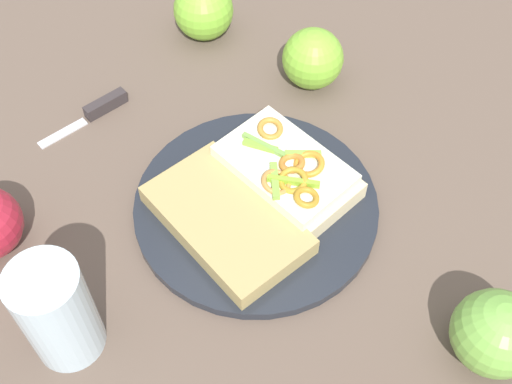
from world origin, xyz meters
TOP-DOWN VIEW (x-y plane):
  - ground_plane at (0.00, 0.00)m, footprint 2.00×2.00m
  - plate at (0.00, 0.00)m, footprint 0.26×0.26m
  - sandwich at (0.01, 0.04)m, footprint 0.16×0.11m
  - bread_slice_side at (-0.01, -0.04)m, footprint 0.19×0.13m
  - apple_2 at (-0.07, 0.20)m, footprint 0.09×0.09m
  - apple_3 at (0.27, 0.01)m, footprint 0.10×0.10m
  - apple_4 at (-0.23, 0.18)m, footprint 0.10×0.10m
  - drinking_glass at (-0.04, -0.23)m, footprint 0.06×0.06m
  - knife at (-0.24, -0.01)m, footprint 0.03×0.12m

SIDE VIEW (x-z plane):
  - ground_plane at x=0.00m, z-range 0.00..0.00m
  - plate at x=0.00m, z-range 0.00..0.01m
  - knife at x=-0.24m, z-range 0.00..0.02m
  - bread_slice_side at x=-0.01m, z-range 0.01..0.03m
  - sandwich at x=0.01m, z-range 0.01..0.05m
  - apple_2 at x=-0.07m, z-range 0.00..0.08m
  - apple_4 at x=-0.23m, z-range 0.00..0.08m
  - apple_3 at x=0.27m, z-range 0.00..0.08m
  - drinking_glass at x=-0.04m, z-range 0.00..0.12m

